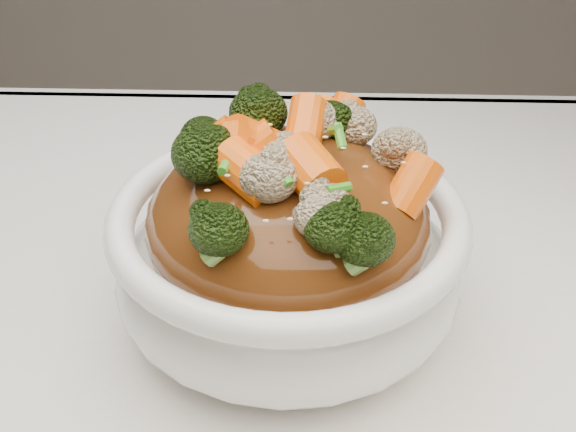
# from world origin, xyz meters

# --- Properties ---
(tablecloth) EXTENTS (1.20, 0.80, 0.04)m
(tablecloth) POSITION_xyz_m (0.00, 0.00, 0.73)
(tablecloth) COLOR white
(tablecloth) RESTS_ON dining_table
(bowl) EXTENTS (0.23, 0.23, 0.09)m
(bowl) POSITION_xyz_m (-0.01, 0.04, 0.79)
(bowl) COLOR white
(bowl) RESTS_ON tablecloth
(sauce_base) EXTENTS (0.18, 0.18, 0.10)m
(sauce_base) POSITION_xyz_m (-0.01, 0.04, 0.82)
(sauce_base) COLOR #552A0E
(sauce_base) RESTS_ON bowl
(carrots) EXTENTS (0.18, 0.18, 0.05)m
(carrots) POSITION_xyz_m (-0.01, 0.04, 0.89)
(carrots) COLOR #FF6308
(carrots) RESTS_ON sauce_base
(broccoli) EXTENTS (0.18, 0.18, 0.05)m
(broccoli) POSITION_xyz_m (-0.01, 0.04, 0.89)
(broccoli) COLOR black
(broccoli) RESTS_ON sauce_base
(cauliflower) EXTENTS (0.18, 0.18, 0.04)m
(cauliflower) POSITION_xyz_m (-0.01, 0.04, 0.89)
(cauliflower) COLOR tan
(cauliflower) RESTS_ON sauce_base
(scallions) EXTENTS (0.14, 0.14, 0.02)m
(scallions) POSITION_xyz_m (-0.01, 0.04, 0.89)
(scallions) COLOR #3A8E20
(scallions) RESTS_ON sauce_base
(sesame_seeds) EXTENTS (0.16, 0.16, 0.01)m
(sesame_seeds) POSITION_xyz_m (-0.01, 0.04, 0.89)
(sesame_seeds) COLOR beige
(sesame_seeds) RESTS_ON sauce_base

